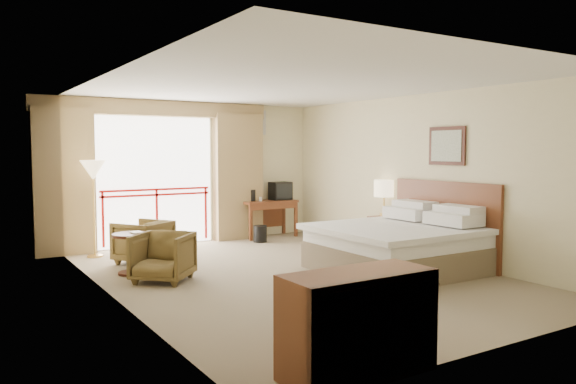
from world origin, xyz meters
TOP-DOWN VIEW (x-y plane):
  - floor at (0.00, 0.00)m, footprint 7.00×7.00m
  - ceiling at (0.00, 0.00)m, footprint 7.00×7.00m
  - wall_back at (0.00, 3.50)m, footprint 5.00×0.00m
  - wall_front at (0.00, -3.50)m, footprint 5.00×0.00m
  - wall_left at (-2.50, 0.00)m, footprint 0.00×7.00m
  - wall_right at (2.50, 0.00)m, footprint 0.00×7.00m
  - balcony_door at (-0.80, 3.48)m, footprint 2.40×0.00m
  - balcony_railing at (-0.80, 3.46)m, footprint 2.09×0.03m
  - curtain_left at (-2.45, 3.35)m, footprint 1.00×0.26m
  - curtain_right at (0.85, 3.35)m, footprint 1.00×0.26m
  - valance at (-0.80, 3.38)m, footprint 4.40×0.22m
  - hvac_vent at (1.30, 3.47)m, footprint 0.50×0.04m
  - bed at (1.50, -0.60)m, footprint 2.13×2.06m
  - headboard at (2.46, -0.60)m, footprint 0.06×2.10m
  - framed_art at (2.47, -0.60)m, footprint 0.04×0.72m
  - nightstand at (2.42, 0.72)m, footprint 0.43×0.51m
  - table_lamp at (2.42, 0.77)m, footprint 0.36×0.36m
  - phone at (2.37, 0.57)m, footprint 0.19×0.17m
  - desk at (1.47, 3.29)m, footprint 1.15×0.56m
  - tv at (1.77, 3.23)m, footprint 0.41×0.33m
  - coffee_maker at (1.12, 3.24)m, footprint 0.14×0.14m
  - cup at (1.27, 3.19)m, footprint 0.07×0.07m
  - wastebasket at (1.01, 2.73)m, footprint 0.30×0.30m
  - armchair_far at (-1.54, 1.96)m, footprint 1.02×1.02m
  - armchair_near at (-1.70, 0.59)m, footprint 1.03×1.03m
  - side_table at (-1.94, 1.25)m, footprint 0.54×0.54m
  - book at (-1.94, 1.25)m, footprint 0.16×0.21m
  - floor_lamp at (-2.07, 2.89)m, footprint 0.41×0.41m
  - dresser at (-1.47, -3.31)m, footprint 1.25×0.53m

SIDE VIEW (x-z plane):
  - floor at x=0.00m, z-range 0.00..0.00m
  - armchair_far at x=-1.54m, z-range -0.34..0.34m
  - armchair_near at x=-1.70m, z-range -0.34..0.34m
  - wastebasket at x=1.01m, z-range 0.00..0.32m
  - nightstand at x=2.42m, z-range 0.00..0.61m
  - bed at x=1.50m, z-range -0.11..0.86m
  - side_table at x=-1.94m, z-range 0.11..0.70m
  - dresser at x=-1.47m, z-range 0.00..0.83m
  - desk at x=1.47m, z-range 0.21..0.96m
  - book at x=-1.94m, z-range 0.58..0.60m
  - phone at x=2.37m, z-range 0.61..0.68m
  - headboard at x=2.46m, z-range 0.00..1.30m
  - cup at x=1.27m, z-range 0.75..0.84m
  - balcony_railing at x=-0.80m, z-range 0.30..1.32m
  - coffee_maker at x=1.12m, z-range 0.75..0.99m
  - tv at x=1.77m, z-range 0.75..1.12m
  - table_lamp at x=2.42m, z-range 0.78..1.41m
  - balcony_door at x=-0.80m, z-range 0.00..2.40m
  - curtain_left at x=-2.45m, z-range 0.00..2.50m
  - curtain_right at x=0.85m, z-range 0.00..2.50m
  - wall_left at x=-2.50m, z-range -2.15..4.85m
  - wall_right at x=2.50m, z-range -2.15..4.85m
  - wall_back at x=0.00m, z-range -1.15..3.85m
  - wall_front at x=0.00m, z-range -1.15..3.85m
  - floor_lamp at x=-2.07m, z-range 0.58..2.20m
  - framed_art at x=2.47m, z-range 1.55..2.15m
  - hvac_vent at x=1.30m, z-range 2.10..2.60m
  - valance at x=-0.80m, z-range 2.41..2.69m
  - ceiling at x=0.00m, z-range 2.70..2.70m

